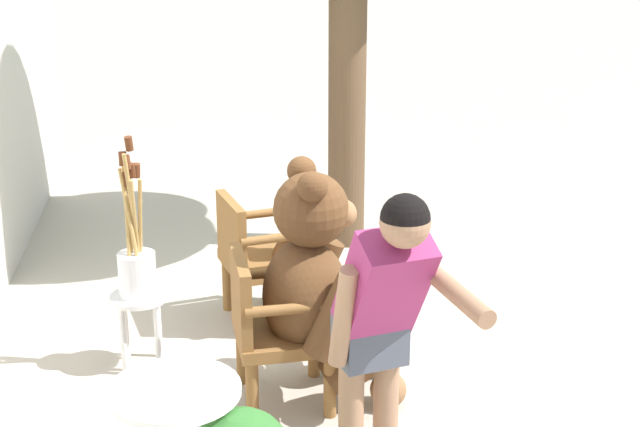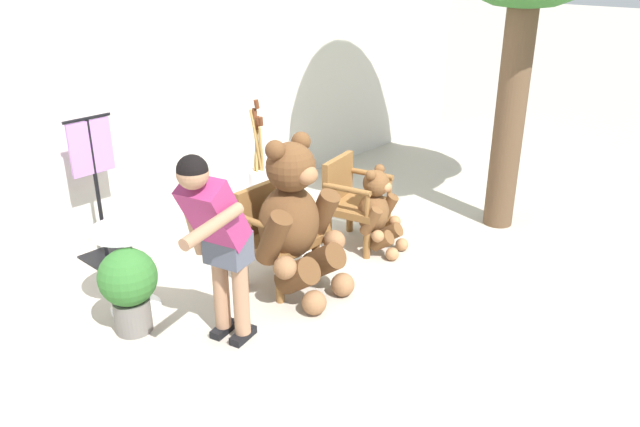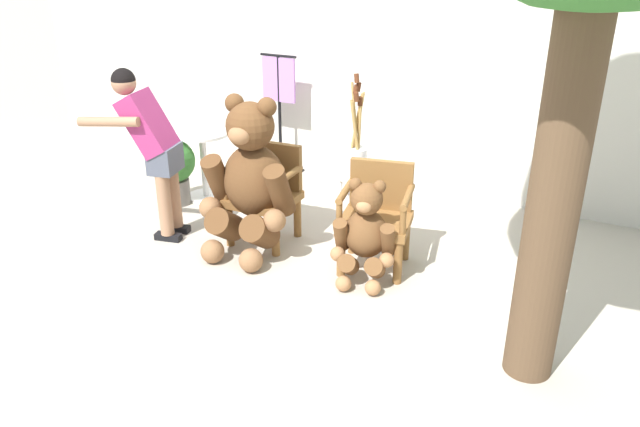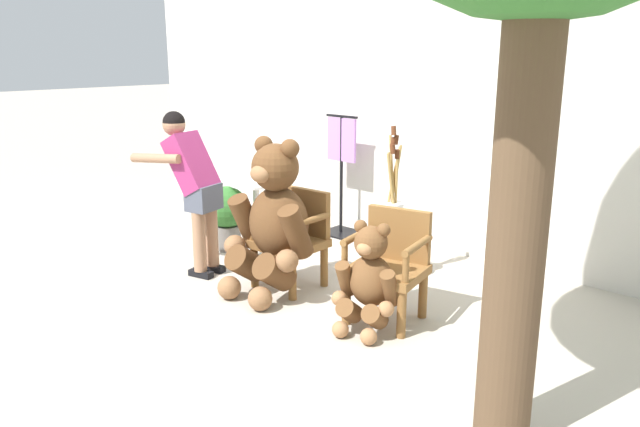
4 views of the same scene
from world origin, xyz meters
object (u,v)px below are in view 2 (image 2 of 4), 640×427
Objects in this scene: person_visitor at (216,233)px; potted_plant at (129,285)px; teddy_bear_large at (296,219)px; wooden_chair_right at (353,199)px; wooden_chair_left at (274,234)px; white_stool at (261,206)px; round_side_table at (130,260)px; teddy_bear_small at (378,211)px; brush_bucket at (259,175)px; clothing_display_stand at (97,187)px.

potted_plant is at bearing 117.93° from person_visitor.
teddy_bear_large is 0.96m from person_visitor.
teddy_bear_large is 1.39m from potted_plant.
wooden_chair_right is 0.63× the size of teddy_bear_large.
wooden_chair_left reaches higher than white_stool.
wooden_chair_left is 1.29m from potted_plant.
wooden_chair_right is at bearing -13.50° from round_side_table.
teddy_bear_small is 1.17× the size of round_side_table.
wooden_chair_left is at bearing -25.37° from round_side_table.
brush_bucket reaches higher than wooden_chair_left.
round_side_table is 1.08m from clothing_display_stand.
round_side_table is at bearing 144.80° from teddy_bear_large.
wooden_chair_right is (1.06, -0.00, 0.00)m from wooden_chair_left.
teddy_bear_small is 2.41m from potted_plant.
brush_bucket is at bearing 38.39° from person_visitor.
wooden_chair_right is 1.19× the size of round_side_table.
wooden_chair_right is 1.10m from teddy_bear_large.
brush_bucket is 1.50m from clothing_display_stand.
white_stool is (-0.56, 1.03, -0.06)m from teddy_bear_small.
round_side_table is (-2.17, 0.80, 0.03)m from teddy_bear_small.
teddy_bear_small is 2.31m from round_side_table.
person_visitor is 3.31× the size of white_stool.
teddy_bear_large is 1.92m from clothing_display_stand.
wooden_chair_left is 1.26× the size of potted_plant.
wooden_chair_left is 0.90× the size of brush_bucket.
white_stool is (0.52, 1.00, -0.31)m from teddy_bear_large.
round_side_table is (-1.09, 0.77, -0.22)m from teddy_bear_large.
person_visitor reaches higher than teddy_bear_small.
brush_bucket is (-0.56, 1.03, 0.26)m from teddy_bear_small.
teddy_bear_small is 0.56× the size of person_visitor.
person_visitor is at bearing -176.76° from teddy_bear_small.
brush_bucket is at bearing 62.53° from teddy_bear_large.
person_visitor is 2.24× the size of potted_plant.
wooden_chair_left is 1.20m from round_side_table.
clothing_display_stand reaches higher than round_side_table.
potted_plant is (-0.35, 0.65, -0.51)m from person_visitor.
person_visitor is 1.12× the size of clothing_display_stand.
clothing_display_stand is (0.32, 1.00, 0.27)m from round_side_table.
round_side_table is 1.06× the size of potted_plant.
round_side_table is (-2.14, 0.51, -0.01)m from wooden_chair_right.
round_side_table is at bearing -171.93° from white_stool.
wooden_chair_right reaches higher than teddy_bear_small.
teddy_bear_small reaches higher than white_stool.
person_visitor reaches higher than wooden_chair_right.
white_stool is 1.62m from round_side_table.
round_side_table reaches higher than potted_plant.
brush_bucket reaches higher than clothing_display_stand.
clothing_display_stand reaches higher than wooden_chair_left.
round_side_table is at bearing 55.27° from potted_plant.
teddy_bear_large is (0.01, -0.25, 0.20)m from wooden_chair_left.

